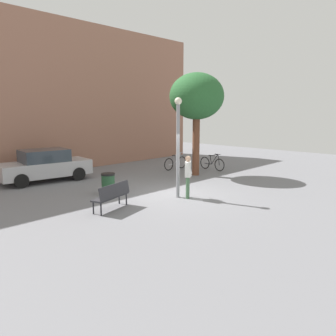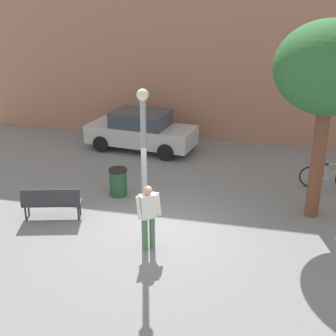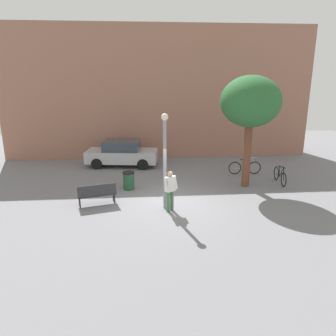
% 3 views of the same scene
% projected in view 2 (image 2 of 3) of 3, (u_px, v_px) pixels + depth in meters
% --- Properties ---
extents(ground_plane, '(36.00, 36.00, 0.00)m').
position_uv_depth(ground_plane, '(161.00, 232.00, 12.03)').
color(ground_plane, slate).
extents(building_facade, '(19.93, 2.00, 8.39)m').
position_uv_depth(building_facade, '(215.00, 35.00, 18.75)').
color(building_facade, '#9E6B56').
rests_on(building_facade, ground_plane).
extents(lamppost, '(0.28, 0.28, 3.88)m').
position_uv_depth(lamppost, '(144.00, 155.00, 10.83)').
color(lamppost, gray).
rests_on(lamppost, ground_plane).
extents(person_by_lamppost, '(0.61, 0.54, 1.67)m').
position_uv_depth(person_by_lamppost, '(148.00, 213.00, 10.96)').
color(person_by_lamppost, '#47704C').
rests_on(person_by_lamppost, ground_plane).
extents(park_bench, '(1.67, 0.88, 0.92)m').
position_uv_depth(park_bench, '(51.00, 201.00, 12.55)').
color(park_bench, '#2D2D33').
rests_on(park_bench, ground_plane).
extents(plaza_tree, '(2.81, 2.81, 5.32)m').
position_uv_depth(plaza_tree, '(329.00, 70.00, 11.49)').
color(plaza_tree, brown).
rests_on(plaza_tree, ground_plane).
extents(bicycle_silver, '(1.81, 0.11, 0.97)m').
position_uv_depth(bicycle_silver, '(329.00, 178.00, 14.51)').
color(bicycle_silver, black).
rests_on(bicycle_silver, ground_plane).
extents(parked_car_silver, '(4.39, 2.24, 1.55)m').
position_uv_depth(parked_car_silver, '(141.00, 131.00, 17.94)').
color(parked_car_silver, '#B7B7BC').
rests_on(parked_car_silver, ground_plane).
extents(trash_bin, '(0.56, 0.56, 0.87)m').
position_uv_depth(trash_bin, '(118.00, 182.00, 14.05)').
color(trash_bin, '#234C2D').
rests_on(trash_bin, ground_plane).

